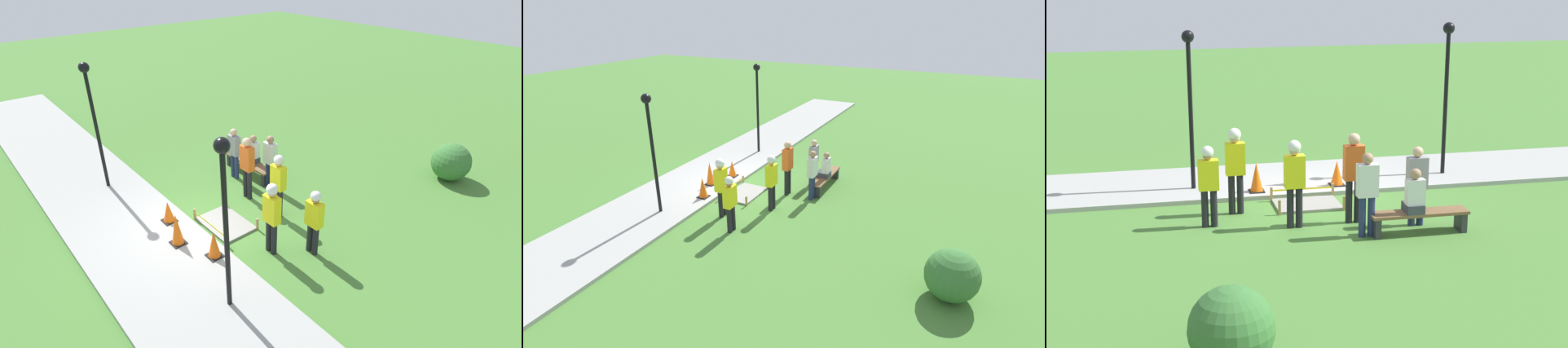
% 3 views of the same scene
% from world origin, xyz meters
% --- Properties ---
extents(ground_plane, '(60.00, 60.00, 0.00)m').
position_xyz_m(ground_plane, '(0.00, 0.00, 0.00)').
color(ground_plane, '#477A33').
extents(sidewalk, '(28.00, 2.82, 0.10)m').
position_xyz_m(sidewalk, '(0.00, -1.41, 0.05)').
color(sidewalk, '#9E9E99').
rests_on(sidewalk, ground_plane).
extents(wet_concrete_patch, '(1.45, 1.03, 0.33)m').
position_xyz_m(wet_concrete_patch, '(0.38, 0.62, 0.04)').
color(wet_concrete_patch, gray).
rests_on(wet_concrete_patch, ground_plane).
extents(traffic_cone_near_patch, '(0.34, 0.34, 0.58)m').
position_xyz_m(traffic_cone_near_patch, '(-0.57, -0.48, 0.38)').
color(traffic_cone_near_patch, black).
rests_on(traffic_cone_near_patch, sidewalk).
extents(traffic_cone_far_patch, '(0.34, 0.34, 0.82)m').
position_xyz_m(traffic_cone_far_patch, '(0.38, -0.76, 0.51)').
color(traffic_cone_far_patch, black).
rests_on(traffic_cone_far_patch, sidewalk).
extents(traffic_cone_sidewalk_edge, '(0.34, 0.34, 0.67)m').
position_xyz_m(traffic_cone_sidewalk_edge, '(1.33, -0.36, 0.43)').
color(traffic_cone_sidewalk_edge, black).
rests_on(traffic_cone_sidewalk_edge, sidewalk).
extents(park_bench, '(1.95, 0.44, 0.45)m').
position_xyz_m(park_bench, '(-1.37, 2.81, 0.32)').
color(park_bench, '#2D2D33').
rests_on(park_bench, ground_plane).
extents(person_seated_on_bench, '(0.36, 0.44, 0.89)m').
position_xyz_m(person_seated_on_bench, '(-1.24, 2.86, 0.79)').
color(person_seated_on_bench, '#383D47').
rests_on(person_seated_on_bench, park_bench).
extents(worker_supervisor, '(0.40, 0.27, 1.84)m').
position_xyz_m(worker_supervisor, '(1.95, 0.82, 1.11)').
color(worker_supervisor, black).
rests_on(worker_supervisor, ground_plane).
extents(worker_assistant, '(0.40, 0.24, 1.66)m').
position_xyz_m(worker_assistant, '(2.58, 1.54, 0.97)').
color(worker_assistant, black).
rests_on(worker_assistant, ground_plane).
extents(worker_trainee, '(0.40, 0.26, 1.78)m').
position_xyz_m(worker_trainee, '(0.93, 1.95, 1.07)').
color(worker_trainee, black).
rests_on(worker_trainee, ground_plane).
extents(bystander_in_orange_shirt, '(0.40, 0.24, 1.85)m').
position_xyz_m(bystander_in_orange_shirt, '(-0.29, 1.90, 1.06)').
color(bystander_in_orange_shirt, black).
rests_on(bystander_in_orange_shirt, ground_plane).
extents(bystander_in_gray_shirt, '(0.40, 0.22, 1.66)m').
position_xyz_m(bystander_in_gray_shirt, '(-0.32, 2.76, 0.94)').
color(bystander_in_gray_shirt, navy).
rests_on(bystander_in_gray_shirt, ground_plane).
extents(bystander_in_white_shirt, '(0.40, 0.22, 1.62)m').
position_xyz_m(bystander_in_white_shirt, '(-1.48, 2.33, 0.91)').
color(bystander_in_white_shirt, navy).
rests_on(bystander_in_white_shirt, ground_plane).
extents(lamppost_near, '(0.28, 0.28, 3.58)m').
position_xyz_m(lamppost_near, '(2.70, -0.94, 2.47)').
color(lamppost_near, black).
rests_on(lamppost_near, sidewalk).
extents(lamppost_far, '(0.28, 0.28, 3.64)m').
position_xyz_m(lamppost_far, '(-3.37, -0.97, 2.51)').
color(lamppost_far, black).
rests_on(lamppost_far, sidewalk).
extents(shrub_rounded_near, '(1.16, 1.16, 1.16)m').
position_xyz_m(shrub_rounded_near, '(2.86, 7.33, 0.58)').
color(shrub_rounded_near, '#387033').
rests_on(shrub_rounded_near, ground_plane).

